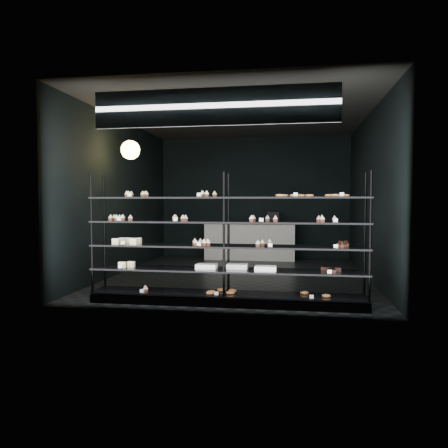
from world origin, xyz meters
name	(u,v)px	position (x,y,z in m)	size (l,w,h in m)	color
room	(240,196)	(0.00, 0.00, 1.60)	(5.01, 6.01, 3.20)	black
display_shelf	(224,261)	(0.07, -2.45, 0.63)	(4.00, 0.50, 1.91)	black
signage	(213,107)	(0.00, -2.93, 2.75)	(3.30, 0.05, 0.50)	#0B183B
pendant_lamp	(130,150)	(-1.94, -0.91, 2.45)	(0.35, 0.35, 0.90)	black
service_counter	(250,240)	(-0.04, 2.50, 0.50)	(2.38, 0.65, 1.23)	silver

